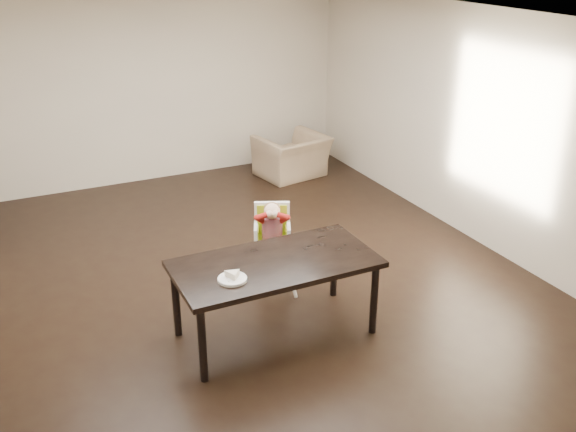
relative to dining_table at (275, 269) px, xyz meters
name	(u,v)px	position (x,y,z in m)	size (l,w,h in m)	color
ground	(235,282)	(0.01, 1.04, -0.67)	(7.00, 7.00, 0.00)	black
room_walls	(229,112)	(0.01, 1.04, 1.18)	(6.02, 7.02, 2.71)	beige
dining_table	(275,269)	(0.00, 0.00, 0.00)	(1.80, 0.90, 0.75)	black
high_chair	(272,227)	(0.34, 0.82, 0.00)	(0.52, 0.52, 0.95)	white
plate	(233,277)	(-0.46, -0.15, 0.10)	(0.33, 0.33, 0.07)	white
armchair	(292,149)	(1.98, 3.73, -0.25)	(0.97, 0.63, 0.84)	#9E8464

